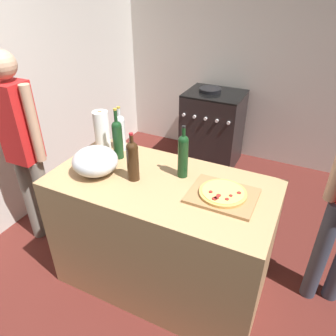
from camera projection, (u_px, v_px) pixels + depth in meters
name	position (u px, v px, depth m)	size (l,w,h in m)	color
ground_plane	(209.00, 220.00, 3.16)	(3.97, 3.53, 0.02)	#511E19
kitchen_wall_rear	(262.00, 53.00, 3.64)	(3.97, 0.10, 2.60)	beige
kitchen_wall_left	(50.00, 66.00, 3.12)	(0.10, 3.53, 2.60)	beige
counter	(162.00, 235.00, 2.31)	(1.48, 0.75, 0.93)	tan
cutting_board	(223.00, 196.00, 1.92)	(0.40, 0.32, 0.02)	#9E7247
pizza	(223.00, 193.00, 1.91)	(0.29, 0.29, 0.03)	tan
mixing_bowl	(95.00, 161.00, 2.11)	(0.30, 0.30, 0.18)	#B2B2B7
paper_towel_roll	(102.00, 131.00, 2.38)	(0.11, 0.11, 0.30)	white
wine_bottle_dark	(118.00, 138.00, 2.26)	(0.07, 0.07, 0.38)	#143819
wine_bottle_green	(133.00, 159.00, 2.02)	(0.08, 0.08, 0.33)	#331E0F
wine_bottle_amber	(182.00, 154.00, 2.04)	(0.07, 0.07, 0.36)	#143819
wine_bottle_clear	(120.00, 131.00, 2.37)	(0.07, 0.07, 0.34)	silver
stove	(212.00, 128.00, 3.92)	(0.67, 0.58, 0.94)	black
person_in_stripes	(23.00, 144.00, 2.45)	(0.39, 0.21, 1.65)	slate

